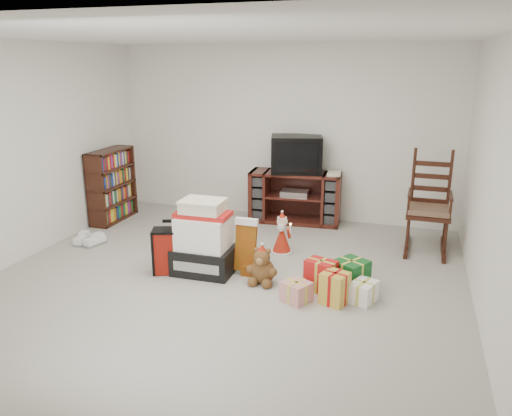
% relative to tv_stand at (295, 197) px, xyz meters
% --- Properties ---
extents(room, '(5.01, 5.01, 2.51)m').
position_rel_tv_stand_xyz_m(room, '(-0.24, -2.24, 0.88)').
color(room, '#A9A59B').
rests_on(room, ground).
extents(tv_stand, '(1.32, 0.56, 0.74)m').
position_rel_tv_stand_xyz_m(tv_stand, '(0.00, 0.00, 0.00)').
color(tv_stand, '#4F1D16').
rests_on(tv_stand, floor).
extents(bookshelf, '(0.29, 0.86, 1.05)m').
position_rel_tv_stand_xyz_m(bookshelf, '(-2.57, -0.71, 0.13)').
color(bookshelf, '#361A0E').
rests_on(bookshelf, floor).
extents(rocking_chair, '(0.53, 0.86, 1.28)m').
position_rel_tv_stand_xyz_m(rocking_chair, '(1.81, -0.54, 0.07)').
color(rocking_chair, '#361A0E').
rests_on(rocking_chair, floor).
extents(gift_pile, '(0.66, 0.48, 0.82)m').
position_rel_tv_stand_xyz_m(gift_pile, '(-0.53, -2.07, -0.01)').
color(gift_pile, black).
rests_on(gift_pile, floor).
extents(red_suitcase, '(0.44, 0.32, 0.60)m').
position_rel_tv_stand_xyz_m(red_suitcase, '(-0.86, -2.19, -0.11)').
color(red_suitcase, maroon).
rests_on(red_suitcase, floor).
extents(stocking, '(0.30, 0.13, 0.64)m').
position_rel_tv_stand_xyz_m(stocking, '(-0.09, -1.96, -0.05)').
color(stocking, '#0D650B').
rests_on(stocking, floor).
extents(teddy_bear, '(0.26, 0.23, 0.39)m').
position_rel_tv_stand_xyz_m(teddy_bear, '(0.16, -2.15, -0.20)').
color(teddy_bear, brown).
rests_on(teddy_bear, floor).
extents(santa_figurine, '(0.26, 0.25, 0.53)m').
position_rel_tv_stand_xyz_m(santa_figurine, '(0.14, -1.27, -0.17)').
color(santa_figurine, '#AB2412').
rests_on(santa_figurine, floor).
extents(mrs_claus_figurine, '(0.30, 0.29, 0.62)m').
position_rel_tv_stand_xyz_m(mrs_claus_figurine, '(-0.54, -1.55, -0.13)').
color(mrs_claus_figurine, '#AB2412').
rests_on(mrs_claus_figurine, floor).
extents(sneaker_pair, '(0.37, 0.31, 0.10)m').
position_rel_tv_stand_xyz_m(sneaker_pair, '(-2.30, -1.72, -0.32)').
color(sneaker_pair, white).
rests_on(sneaker_pair, floor).
extents(gift_cluster, '(0.78, 0.88, 0.27)m').
position_rel_tv_stand_xyz_m(gift_cluster, '(0.96, -2.25, -0.24)').
color(gift_cluster, red).
rests_on(gift_cluster, floor).
extents(crt_television, '(0.81, 0.67, 0.52)m').
position_rel_tv_stand_xyz_m(crt_television, '(-0.00, 0.02, 0.63)').
color(crt_television, black).
rests_on(crt_television, tv_stand).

